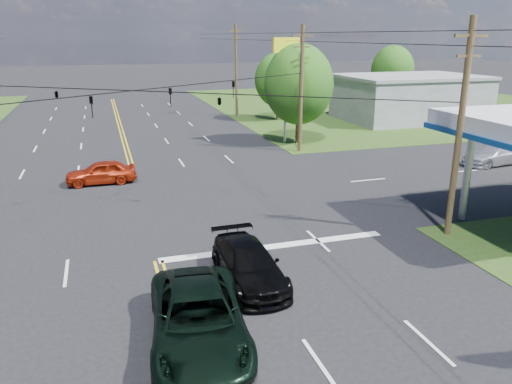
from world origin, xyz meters
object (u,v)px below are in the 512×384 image
object	(u,v)px
tree_right_a	(299,85)
pole_right_far	(236,69)
pole_ne	(301,88)
retail_ne	(409,99)
tree_far_r	(393,70)
tree_right_b	(278,80)
pickup_dkgreen	(198,319)
pole_se	(460,128)
suv_black	(249,264)

from	to	relation	value
tree_right_a	pole_right_far	bearing A→B (deg)	93.58
pole_ne	pole_right_far	xyz separation A→B (m)	(0.00, 19.00, 0.25)
retail_ne	tree_far_r	bearing A→B (deg)	68.20
retail_ne	tree_right_b	size ratio (longest dim) A/B	1.98
tree_far_r	pickup_dkgreen	distance (m)	55.45
tree_right_a	pickup_dkgreen	xyz separation A→B (m)	(-13.50, -26.02, -4.05)
pole_right_far	pickup_dkgreen	world-z (taller)	pole_right_far
retail_ne	pickup_dkgreen	distance (m)	45.05
retail_ne	tree_right_a	world-z (taller)	tree_right_a
pole_se	tree_right_b	world-z (taller)	pole_se
pole_ne	pole_right_far	size ratio (longest dim) A/B	0.95
pole_se	tree_far_r	bearing A→B (deg)	61.70
pickup_dkgreen	pole_ne	bearing A→B (deg)	67.71
pole_ne	tree_right_a	xyz separation A→B (m)	(1.00, 3.00, -0.05)
tree_far_r	pole_right_far	bearing A→B (deg)	-174.56
tree_right_a	tree_right_b	world-z (taller)	tree_right_a
tree_right_b	tree_far_r	bearing A→B (deg)	18.92
retail_ne	tree_right_b	world-z (taller)	tree_right_b
tree_far_r	suv_black	xyz separation A→B (m)	(-31.00, -40.75, -3.83)
retail_ne	suv_black	world-z (taller)	retail_ne
tree_right_a	tree_right_b	size ratio (longest dim) A/B	1.15
pole_ne	tree_right_b	distance (m)	15.42
pole_ne	pole_right_far	world-z (taller)	pole_right_far
pole_right_far	suv_black	size ratio (longest dim) A/B	2.04
pole_se	tree_right_b	xyz separation A→B (m)	(3.50, 33.00, -0.70)
retail_ne	pole_ne	size ratio (longest dim) A/B	1.47
pickup_dkgreen	tree_far_r	bearing A→B (deg)	58.94
tree_right_b	tree_far_r	world-z (taller)	tree_far_r
retail_ne	tree_far_r	distance (m)	11.02
retail_ne	tree_right_a	bearing A→B (deg)	-153.43
pole_right_far	tree_far_r	bearing A→B (deg)	5.44
tree_right_b	pickup_dkgreen	size ratio (longest dim) A/B	1.20
retail_ne	pickup_dkgreen	world-z (taller)	retail_ne
pole_ne	tree_right_a	size ratio (longest dim) A/B	1.16
pickup_dkgreen	tree_right_a	bearing A→B (deg)	68.79
pickup_dkgreen	suv_black	size ratio (longest dim) A/B	1.21
pole_se	pickup_dkgreen	xyz separation A→B (m)	(-12.50, -5.02, -4.09)
pole_se	tree_right_a	xyz separation A→B (m)	(1.00, 21.00, -0.05)
retail_ne	pickup_dkgreen	bearing A→B (deg)	-130.93
pole_right_far	tree_far_r	size ratio (longest dim) A/B	1.31
pole_se	suv_black	xyz separation A→B (m)	(-10.00, -1.75, -4.20)
retail_ne	pickup_dkgreen	xyz separation A→B (m)	(-29.50, -34.02, -1.38)
retail_ne	suv_black	xyz separation A→B (m)	(-27.00, -30.75, -1.49)
pole_se	tree_right_a	world-z (taller)	pole_se
tree_right_b	suv_black	size ratio (longest dim) A/B	1.45
retail_ne	pole_right_far	bearing A→B (deg)	154.80
pole_ne	pickup_dkgreen	xyz separation A→B (m)	(-12.50, -23.02, -4.09)
pole_right_far	pickup_dkgreen	size ratio (longest dim) A/B	1.69
pole_se	tree_right_b	bearing A→B (deg)	83.95
tree_right_b	tree_far_r	xyz separation A→B (m)	(17.50, 6.00, 0.33)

